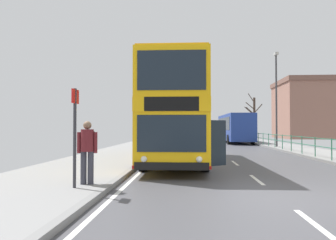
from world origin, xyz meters
TOP-DOWN VIEW (x-y plane):
  - ground at (-0.72, -0.00)m, footprint 15.80×140.00m
  - double_decker_bus_main at (-2.75, 7.58)m, footprint 3.27×10.92m
  - background_bus_far_lane at (2.88, 27.63)m, footprint 2.77×10.44m
  - pedestrian_railing_far_kerb at (4.45, 13.41)m, footprint 0.05×23.60m
  - pedestrian_with_backpack at (-4.88, 0.70)m, footprint 0.55×0.56m
  - bus_stop_sign_near at (-5.03, 0.14)m, footprint 0.08×0.44m
  - street_lamp_far_side at (4.89, 18.50)m, footprint 0.28×0.60m
  - bare_tree_far_00 at (6.17, 33.74)m, footprint 1.91×2.77m
  - background_building_00 at (16.05, 43.18)m, footprint 8.43×10.41m

SIDE VIEW (x-z plane):
  - ground at x=-0.72m, z-range -0.06..0.14m
  - pedestrian_railing_far_kerb at x=4.45m, z-range 0.32..1.34m
  - pedestrian_with_backpack at x=-4.88m, z-range 0.28..1.97m
  - background_bus_far_lane at x=2.88m, z-range 0.15..3.19m
  - bus_stop_sign_near at x=-5.03m, z-range 0.44..2.95m
  - double_decker_bus_main at x=-2.75m, z-range 0.10..4.48m
  - bare_tree_far_00 at x=6.17m, z-range 0.10..6.03m
  - background_building_00 at x=16.05m, z-range 0.03..9.02m
  - street_lamp_far_side at x=4.89m, z-range 0.75..8.30m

